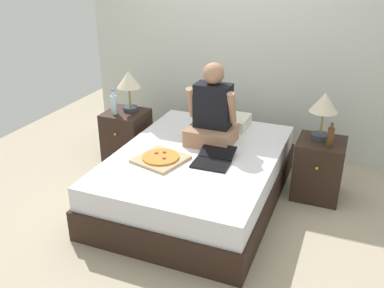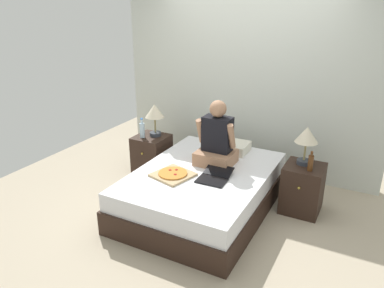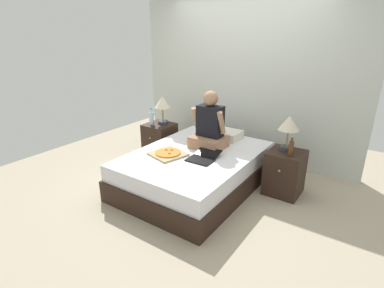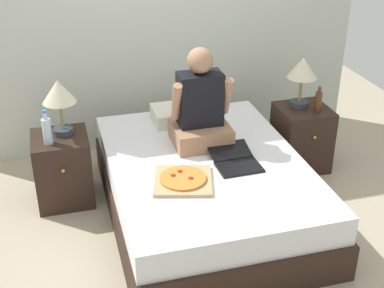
% 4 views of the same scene
% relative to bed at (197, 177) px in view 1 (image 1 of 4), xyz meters
% --- Properties ---
extents(ground_plane, '(5.74, 5.74, 0.00)m').
position_rel_bed_xyz_m(ground_plane, '(0.00, 0.00, -0.24)').
color(ground_plane, tan).
extents(wall_back, '(3.74, 0.12, 2.50)m').
position_rel_bed_xyz_m(wall_back, '(0.00, 1.37, 1.01)').
color(wall_back, silver).
rests_on(wall_back, ground).
extents(bed, '(1.47, 2.03, 0.49)m').
position_rel_bed_xyz_m(bed, '(0.00, 0.00, 0.00)').
color(bed, black).
rests_on(bed, ground).
extents(nightstand_left, '(0.44, 0.47, 0.58)m').
position_rel_bed_xyz_m(nightstand_left, '(-1.05, 0.51, 0.05)').
color(nightstand_left, black).
rests_on(nightstand_left, ground).
extents(lamp_on_left_nightstand, '(0.26, 0.26, 0.45)m').
position_rel_bed_xyz_m(lamp_on_left_nightstand, '(-1.01, 0.56, 0.66)').
color(lamp_on_left_nightstand, '#333842').
rests_on(lamp_on_left_nightstand, nightstand_left).
extents(water_bottle, '(0.07, 0.07, 0.28)m').
position_rel_bed_xyz_m(water_bottle, '(-1.13, 0.42, 0.45)').
color(water_bottle, silver).
rests_on(water_bottle, nightstand_left).
extents(nightstand_right, '(0.44, 0.47, 0.58)m').
position_rel_bed_xyz_m(nightstand_right, '(1.05, 0.51, 0.05)').
color(nightstand_right, black).
rests_on(nightstand_right, ground).
extents(lamp_on_right_nightstand, '(0.26, 0.26, 0.45)m').
position_rel_bed_xyz_m(lamp_on_right_nightstand, '(1.02, 0.56, 0.66)').
color(lamp_on_right_nightstand, '#333842').
rests_on(lamp_on_right_nightstand, nightstand_right).
extents(beer_bottle, '(0.06, 0.06, 0.23)m').
position_rel_bed_xyz_m(beer_bottle, '(1.12, 0.41, 0.43)').
color(beer_bottle, '#512D14').
rests_on(beer_bottle, nightstand_right).
extents(pillow, '(0.52, 0.34, 0.12)m').
position_rel_bed_xyz_m(pillow, '(0.01, 0.73, 0.31)').
color(pillow, silver).
rests_on(pillow, bed).
extents(person_seated, '(0.47, 0.40, 0.78)m').
position_rel_bed_xyz_m(person_seated, '(0.04, 0.29, 0.54)').
color(person_seated, '#A37556').
rests_on(person_seated, bed).
extents(laptop, '(0.33, 0.42, 0.07)m').
position_rel_bed_xyz_m(laptop, '(0.20, -0.12, 0.27)').
color(laptop, black).
rests_on(laptop, bed).
extents(pizza_box, '(0.49, 0.49, 0.05)m').
position_rel_bed_xyz_m(pizza_box, '(-0.25, -0.27, 0.27)').
color(pizza_box, tan).
rests_on(pizza_box, bed).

